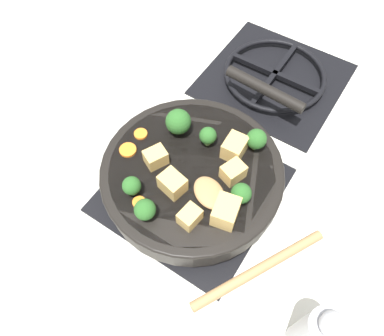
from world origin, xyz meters
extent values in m
plane|color=silver|center=(0.00, 0.00, 0.00)|extent=(2.40, 2.40, 0.00)
cube|color=black|center=(0.00, 0.00, 0.00)|extent=(0.31, 0.31, 0.01)
torus|color=black|center=(0.00, 0.00, 0.02)|extent=(0.24, 0.24, 0.01)
cube|color=black|center=(0.00, 0.00, 0.02)|extent=(0.01, 0.23, 0.01)
cube|color=black|center=(0.00, 0.00, 0.02)|extent=(0.23, 0.01, 0.01)
cube|color=black|center=(0.00, 0.36, 0.00)|extent=(0.31, 0.31, 0.01)
torus|color=black|center=(0.00, 0.36, 0.02)|extent=(0.24, 0.24, 0.01)
cube|color=black|center=(0.00, 0.36, 0.02)|extent=(0.01, 0.23, 0.01)
cube|color=black|center=(0.00, 0.36, 0.02)|extent=(0.23, 0.01, 0.01)
cylinder|color=black|center=(0.00, 0.00, 0.05)|extent=(0.33, 0.33, 0.06)
cylinder|color=brown|center=(0.00, 0.00, 0.06)|extent=(0.30, 0.30, 0.05)
torus|color=black|center=(0.00, 0.00, 0.08)|extent=(0.33, 0.33, 0.01)
cylinder|color=black|center=(0.02, 0.25, 0.07)|extent=(0.19, 0.04, 0.02)
ellipsoid|color=#A87A4C|center=(0.05, -0.03, 0.09)|extent=(0.08, 0.07, 0.01)
cylinder|color=#A87A4C|center=(0.19, -0.10, 0.09)|extent=(0.12, 0.21, 0.02)
cube|color=tan|center=(-0.06, -0.02, 0.10)|extent=(0.04, 0.05, 0.03)
cube|color=tan|center=(0.05, -0.09, 0.10)|extent=(0.03, 0.04, 0.03)
cube|color=tan|center=(0.07, 0.02, 0.10)|extent=(0.04, 0.05, 0.03)
cube|color=tan|center=(-0.01, -0.05, 0.10)|extent=(0.05, 0.04, 0.03)
cube|color=tan|center=(0.10, -0.05, 0.10)|extent=(0.05, 0.05, 0.04)
cube|color=tan|center=(0.05, 0.07, 0.10)|extent=(0.04, 0.05, 0.04)
cylinder|color=#709956|center=(-0.01, 0.06, 0.09)|extent=(0.01, 0.01, 0.01)
sphere|color=#285B23|center=(-0.01, 0.06, 0.11)|extent=(0.03, 0.03, 0.03)
cylinder|color=#709956|center=(-0.06, -0.10, 0.09)|extent=(0.01, 0.01, 0.01)
sphere|color=#285B23|center=(-0.06, -0.10, 0.11)|extent=(0.03, 0.03, 0.03)
cylinder|color=#709956|center=(-0.07, 0.06, 0.09)|extent=(0.01, 0.01, 0.01)
sphere|color=#285B23|center=(-0.07, 0.06, 0.11)|extent=(0.05, 0.05, 0.05)
cylinder|color=#709956|center=(-0.01, -0.12, 0.09)|extent=(0.01, 0.01, 0.01)
sphere|color=#285B23|center=(-0.01, -0.12, 0.11)|extent=(0.04, 0.04, 0.04)
cylinder|color=#709956|center=(0.10, -0.01, 0.09)|extent=(0.01, 0.01, 0.01)
sphere|color=#285B23|center=(0.10, -0.01, 0.11)|extent=(0.04, 0.04, 0.04)
cylinder|color=#709956|center=(0.07, 0.10, 0.09)|extent=(0.01, 0.01, 0.01)
sphere|color=#285B23|center=(0.07, 0.10, 0.11)|extent=(0.04, 0.04, 0.04)
cylinder|color=orange|center=(-0.12, -0.03, 0.09)|extent=(0.03, 0.03, 0.01)
cylinder|color=orange|center=(-0.12, 0.01, 0.09)|extent=(0.03, 0.03, 0.01)
cylinder|color=orange|center=(0.04, 0.10, 0.09)|extent=(0.02, 0.02, 0.01)
cylinder|color=orange|center=(-0.04, -0.11, 0.09)|extent=(0.02, 0.02, 0.01)
cylinder|color=#B2B2B7|center=(0.30, -0.14, 0.08)|extent=(0.05, 0.05, 0.15)
sphere|color=#B2B2B7|center=(0.30, -0.14, 0.17)|extent=(0.04, 0.04, 0.04)
camera|label=1|loc=(0.19, -0.30, 0.66)|focal=35.00mm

